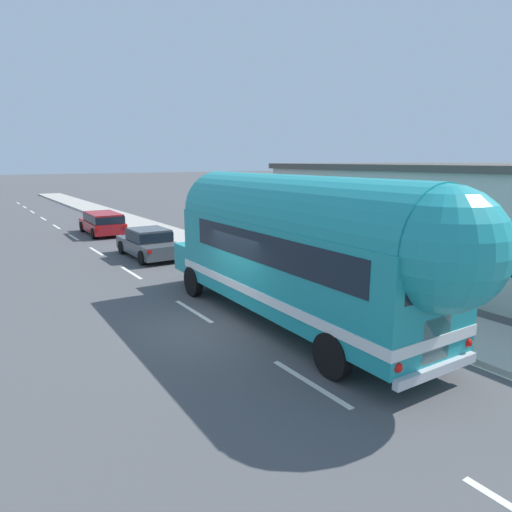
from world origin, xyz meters
The scene contains 7 objects.
ground_plane centered at (0.00, 0.00, 0.00)m, with size 300.00×300.00×0.00m, color #4C4C4F.
lane_markings centered at (2.54, 12.88, 0.00)m, with size 3.73×80.00×0.01m.
sidewalk_slab centered at (4.96, 10.00, 0.07)m, with size 2.72×90.00×0.15m, color #ADA89E.
roadside_building centered at (12.86, -0.87, 2.17)m, with size 11.27×17.35×4.34m.
painted_bus centered at (1.78, -1.47, 2.30)m, with size 2.81×11.50×4.12m.
car_lead centered at (1.72, 9.73, 0.73)m, with size 1.88×4.30×1.37m.
car_second centered at (1.77, 17.65, 0.80)m, with size 2.07×4.63×1.37m.
Camera 1 is at (-5.66, -10.35, 4.50)m, focal length 31.61 mm.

